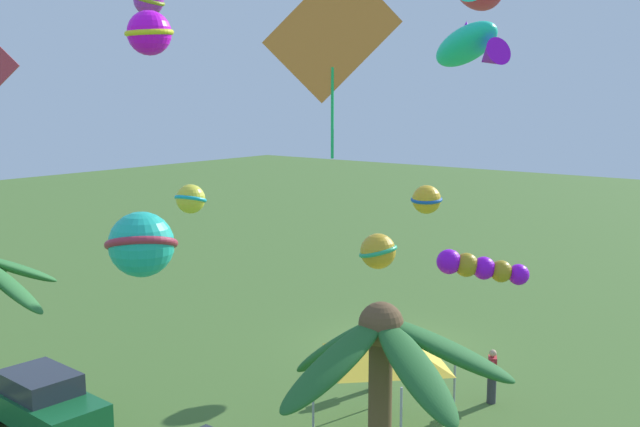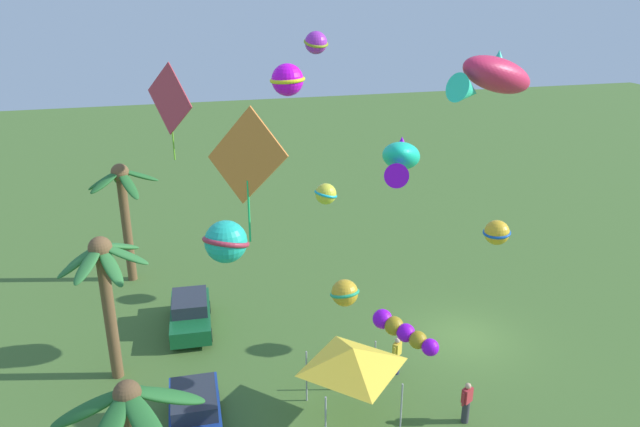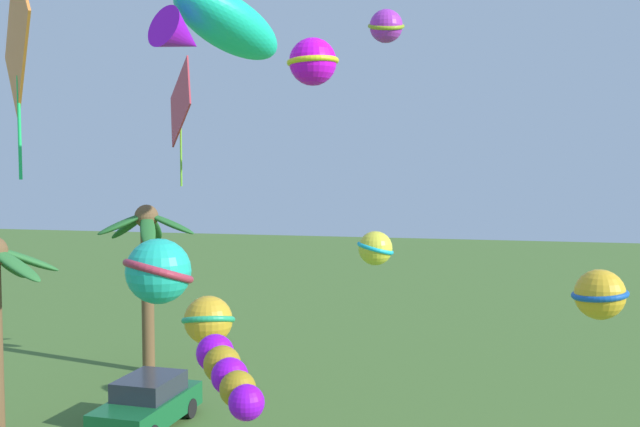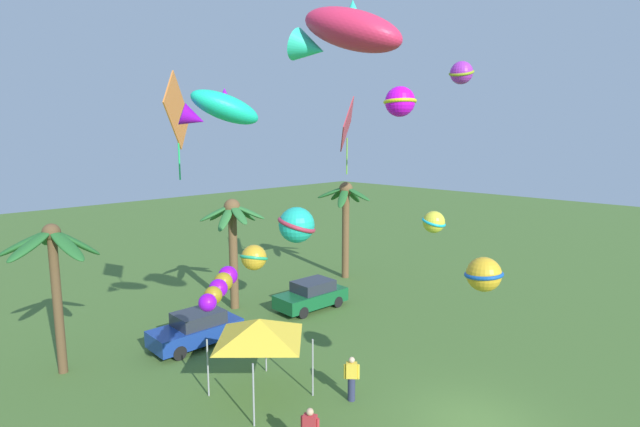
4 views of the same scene
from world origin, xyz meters
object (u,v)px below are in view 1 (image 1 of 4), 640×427
Objects in this scene: palm_tree_0 at (384,393)px; kite_ball_7 at (149,0)px; spectator_1 at (492,376)px; festival_tent at (385,346)px; kite_fish_0 at (469,46)px; kite_ball_4 at (426,200)px; kite_diamond_9 at (333,35)px; kite_ball_10 at (191,199)px; spectator_0 at (373,364)px; kite_ball_3 at (378,251)px; kite_ball_5 at (149,33)px; kite_tube_6 at (479,267)px; kite_ball_1 at (141,244)px; parked_car_0 at (43,401)px.

kite_ball_7 is (14.85, -8.26, 7.31)m from palm_tree_0.
festival_tent is at bearing 72.12° from spectator_1.
kite_fish_0 is 1.90× the size of kite_ball_4.
festival_tent is (1.21, 3.76, 1.65)m from spectator_1.
kite_diamond_9 is at bearing -44.23° from palm_tree_0.
kite_ball_10 is (5.91, 5.30, 0.10)m from kite_ball_4.
kite_fish_0 is at bearing -159.70° from festival_tent.
kite_ball_3 reaches higher than spectator_0.
spectator_1 is 0.89× the size of kite_ball_5.
spectator_0 is 5.37m from kite_ball_3.
kite_tube_6 is (-0.35, -0.19, -5.21)m from kite_fish_0.
kite_ball_5 is (3.32, -3.23, 5.56)m from kite_ball_1.
spectator_1 is 1.20× the size of kite_ball_7.
kite_fish_0 is at bearing 176.30° from kite_ball_7.
kite_ball_4 is at bearing -50.41° from kite_tube_6.
kite_ball_5 is 3.04m from kite_ball_7.
kite_tube_6 is 1.45× the size of kite_ball_7.
kite_tube_6 is at bearing 158.38° from spectator_0.
kite_ball_4 is at bearing -62.23° from palm_tree_0.
kite_diamond_9 reaches higher than kite_ball_1.
kite_ball_7 reaches higher than kite_ball_5.
kite_ball_3 is (-7.40, -4.77, 4.21)m from parked_car_0.
palm_tree_0 reaches higher than kite_ball_10.
kite_tube_6 is at bearing -158.35° from festival_tent.
kite_ball_10 reaches higher than parked_car_0.
spectator_1 is 4.91m from kite_tube_6.
kite_ball_4 is 0.34× the size of kite_diamond_9.
kite_ball_1 is at bearing -19.13° from palm_tree_0.
kite_ball_10 is at bearing -26.85° from kite_diamond_9.
kite_tube_6 reaches higher than spectator_1.
parked_car_0 is 12.37m from spectator_1.
kite_ball_3 is at bearing -73.45° from kite_diamond_9.
kite_ball_7 is 6.78m from kite_ball_10.
palm_tree_0 is 9.54m from kite_fish_0.
palm_tree_0 reaches higher than kite_ball_4.
kite_ball_1 is 0.66× the size of kite_diamond_9.
kite_ball_4 reaches higher than festival_tent.
festival_tent is 14.14m from kite_ball_7.
kite_ball_4 is at bearing -80.27° from spectator_0.
kite_diamond_9 reaches higher than spectator_0.
spectator_1 is at bearing -107.33° from kite_ball_3.
kite_diamond_9 is (0.35, 7.16, 9.10)m from spectator_1.
festival_tent is (4.38, -6.82, -2.08)m from palm_tree_0.
kite_ball_3 is 0.94× the size of kite_ball_7.
kite_fish_0 reaches higher than kite_ball_10.
kite_tube_6 is (2.27, -7.66, 0.11)m from palm_tree_0.
kite_diamond_9 is at bearing 73.65° from kite_tube_6.
kite_ball_7 is at bearing 11.22° from spectator_1.
spectator_0 is at bearing -125.70° from parked_car_0.
kite_ball_10 reaches higher than kite_ball_4.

